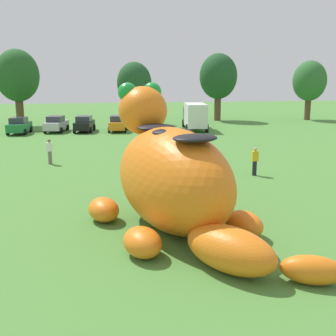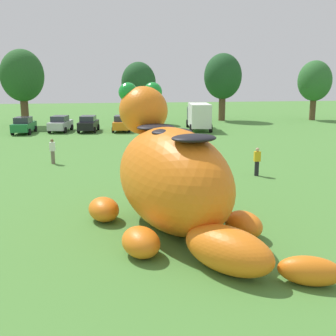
{
  "view_description": "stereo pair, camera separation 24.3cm",
  "coord_description": "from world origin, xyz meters",
  "px_view_note": "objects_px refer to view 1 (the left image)",
  "views": [
    {
      "loc": [
        -3.25,
        -15.57,
        5.86
      ],
      "look_at": [
        -0.46,
        0.72,
        2.21
      ],
      "focal_mm": 44.47,
      "sensor_mm": 36.0,
      "label": 1
    },
    {
      "loc": [
        -3.01,
        -15.61,
        5.86
      ],
      "look_at": [
        -0.46,
        0.72,
        2.21
      ],
      "focal_mm": 44.47,
      "sensor_mm": 36.0,
      "label": 2
    }
  ],
  "objects_px": {
    "car_black": "(84,124)",
    "car_white": "(147,123)",
    "giant_inflatable_creature": "(173,178)",
    "car_green": "(19,125)",
    "spectator_near_inflatable": "(255,162)",
    "car_silver": "(56,124)",
    "car_orange": "(118,123)",
    "box_truck": "(195,115)",
    "spectator_mid_field": "(50,152)"
  },
  "relations": [
    {
      "from": "car_green",
      "to": "car_orange",
      "type": "relative_size",
      "value": 0.99
    },
    {
      "from": "car_green",
      "to": "spectator_mid_field",
      "type": "distance_m",
      "value": 17.1
    },
    {
      "from": "giant_inflatable_creature",
      "to": "car_orange",
      "type": "distance_m",
      "value": 30.15
    },
    {
      "from": "car_black",
      "to": "spectator_mid_field",
      "type": "bearing_deg",
      "value": -96.37
    },
    {
      "from": "car_green",
      "to": "car_orange",
      "type": "bearing_deg",
      "value": 1.13
    },
    {
      "from": "car_orange",
      "to": "spectator_mid_field",
      "type": "relative_size",
      "value": 2.5
    },
    {
      "from": "car_black",
      "to": "car_orange",
      "type": "bearing_deg",
      "value": -4.38
    },
    {
      "from": "car_green",
      "to": "box_truck",
      "type": "distance_m",
      "value": 18.78
    },
    {
      "from": "car_silver",
      "to": "box_truck",
      "type": "xyz_separation_m",
      "value": [
        15.11,
        -0.78,
        0.74
      ]
    },
    {
      "from": "giant_inflatable_creature",
      "to": "car_black",
      "type": "bearing_deg",
      "value": 97.8
    },
    {
      "from": "box_truck",
      "to": "spectator_mid_field",
      "type": "relative_size",
      "value": 3.85
    },
    {
      "from": "giant_inflatable_creature",
      "to": "car_white",
      "type": "height_order",
      "value": "giant_inflatable_creature"
    },
    {
      "from": "car_green",
      "to": "car_white",
      "type": "xyz_separation_m",
      "value": [
        13.36,
        0.11,
        0.0
      ]
    },
    {
      "from": "car_orange",
      "to": "spectator_mid_field",
      "type": "height_order",
      "value": "car_orange"
    },
    {
      "from": "car_black",
      "to": "car_white",
      "type": "xyz_separation_m",
      "value": [
        6.72,
        -0.37,
        0.0
      ]
    },
    {
      "from": "car_orange",
      "to": "box_truck",
      "type": "xyz_separation_m",
      "value": [
        8.52,
        -0.08,
        0.74
      ]
    },
    {
      "from": "giant_inflatable_creature",
      "to": "car_silver",
      "type": "distance_m",
      "value": 31.66
    },
    {
      "from": "car_silver",
      "to": "car_white",
      "type": "height_order",
      "value": "same"
    },
    {
      "from": "spectator_mid_field",
      "to": "box_truck",
      "type": "bearing_deg",
      "value": 49.75
    },
    {
      "from": "car_black",
      "to": "car_white",
      "type": "height_order",
      "value": "same"
    },
    {
      "from": "spectator_near_inflatable",
      "to": "spectator_mid_field",
      "type": "xyz_separation_m",
      "value": [
        -12.52,
        5.52,
        0.0
      ]
    },
    {
      "from": "car_white",
      "to": "box_truck",
      "type": "bearing_deg",
      "value": 0.19
    },
    {
      "from": "car_green",
      "to": "spectator_near_inflatable",
      "type": "bearing_deg",
      "value": -51.79
    },
    {
      "from": "car_orange",
      "to": "car_green",
      "type": "bearing_deg",
      "value": -178.87
    },
    {
      "from": "car_silver",
      "to": "spectator_mid_field",
      "type": "xyz_separation_m",
      "value": [
        1.1,
        -17.33,
        -0.01
      ]
    },
    {
      "from": "car_green",
      "to": "box_truck",
      "type": "bearing_deg",
      "value": 0.38
    },
    {
      "from": "car_orange",
      "to": "box_truck",
      "type": "height_order",
      "value": "box_truck"
    },
    {
      "from": "giant_inflatable_creature",
      "to": "car_green",
      "type": "distance_m",
      "value": 31.83
    },
    {
      "from": "giant_inflatable_creature",
      "to": "car_white",
      "type": "bearing_deg",
      "value": 85.13
    },
    {
      "from": "giant_inflatable_creature",
      "to": "car_silver",
      "type": "relative_size",
      "value": 2.33
    },
    {
      "from": "giant_inflatable_creature",
      "to": "car_green",
      "type": "relative_size",
      "value": 2.4
    },
    {
      "from": "car_green",
      "to": "car_black",
      "type": "bearing_deg",
      "value": 4.11
    },
    {
      "from": "giant_inflatable_creature",
      "to": "car_green",
      "type": "height_order",
      "value": "giant_inflatable_creature"
    },
    {
      "from": "car_white",
      "to": "box_truck",
      "type": "distance_m",
      "value": 5.46
    },
    {
      "from": "car_green",
      "to": "spectator_near_inflatable",
      "type": "distance_m",
      "value": 27.93
    },
    {
      "from": "car_orange",
      "to": "giant_inflatable_creature",
      "type": "bearing_deg",
      "value": -88.93
    },
    {
      "from": "car_black",
      "to": "spectator_near_inflatable",
      "type": "relative_size",
      "value": 2.51
    },
    {
      "from": "car_green",
      "to": "car_white",
      "type": "relative_size",
      "value": 0.98
    },
    {
      "from": "box_truck",
      "to": "spectator_mid_field",
      "type": "bearing_deg",
      "value": -130.25
    },
    {
      "from": "car_white",
      "to": "car_orange",
      "type": "bearing_deg",
      "value": 178.25
    },
    {
      "from": "car_white",
      "to": "car_black",
      "type": "bearing_deg",
      "value": 176.84
    },
    {
      "from": "giant_inflatable_creature",
      "to": "car_orange",
      "type": "relative_size",
      "value": 2.37
    },
    {
      "from": "car_silver",
      "to": "car_orange",
      "type": "xyz_separation_m",
      "value": [
        6.59,
        -0.7,
        0.0
      ]
    },
    {
      "from": "car_black",
      "to": "box_truck",
      "type": "distance_m",
      "value": 12.15
    },
    {
      "from": "car_silver",
      "to": "car_white",
      "type": "distance_m",
      "value": 9.74
    },
    {
      "from": "giant_inflatable_creature",
      "to": "spectator_near_inflatable",
      "type": "relative_size",
      "value": 5.95
    },
    {
      "from": "giant_inflatable_creature",
      "to": "spectator_mid_field",
      "type": "xyz_separation_m",
      "value": [
        -6.05,
        13.49,
        -1.2
      ]
    },
    {
      "from": "car_black",
      "to": "car_white",
      "type": "bearing_deg",
      "value": -3.16
    },
    {
      "from": "car_green",
      "to": "box_truck",
      "type": "relative_size",
      "value": 0.64
    },
    {
      "from": "car_orange",
      "to": "spectator_mid_field",
      "type": "bearing_deg",
      "value": -108.27
    }
  ]
}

